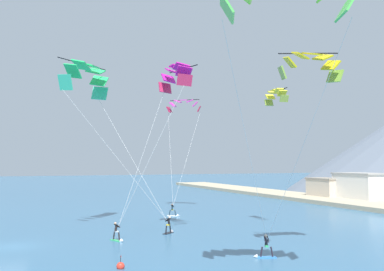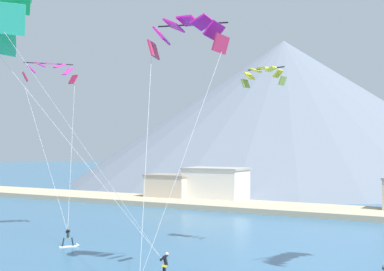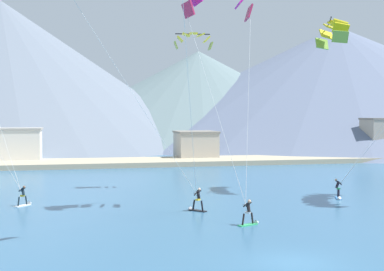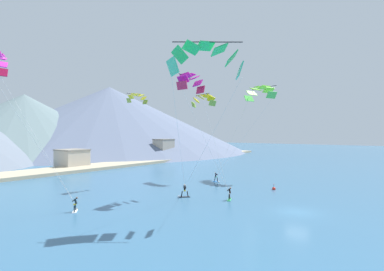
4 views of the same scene
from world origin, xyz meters
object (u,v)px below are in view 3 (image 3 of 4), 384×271
kitesurfer_near_lead (196,203)px  parafoil_kite_distant_low_drift (333,31)px  kitesurfer_far_left (250,217)px  kitesurfer_near_trail (25,199)px  parafoil_kite_far_left (218,0)px  parafoil_kite_distant_high_outer (193,39)px  kitesurfer_mid_center (338,192)px

kitesurfer_near_lead → parafoil_kite_distant_low_drift: bearing=24.4°
kitesurfer_far_left → kitesurfer_near_lead: bearing=111.8°
kitesurfer_near_trail → parafoil_kite_far_left: (14.65, -5.14, 15.48)m
kitesurfer_far_left → parafoil_kite_distant_low_drift: size_ratio=0.33×
kitesurfer_near_lead → parafoil_kite_far_left: parafoil_kite_far_left is taller
kitesurfer_near_trail → parafoil_kite_far_left: size_ratio=0.11×
kitesurfer_near_lead → parafoil_kite_distant_high_outer: size_ratio=0.48×
kitesurfer_mid_center → kitesurfer_far_left: same height
kitesurfer_near_lead → kitesurfer_mid_center: kitesurfer_near_lead is taller
parafoil_kite_distant_high_outer → kitesurfer_mid_center: bearing=-37.9°
parafoil_kite_far_left → parafoil_kite_distant_low_drift: parafoil_kite_far_left is taller
kitesurfer_near_trail → parafoil_kite_distant_low_drift: parafoil_kite_distant_low_drift is taller
kitesurfer_near_trail → parafoil_kite_distant_high_outer: parafoil_kite_distant_high_outer is taller
kitesurfer_near_lead → kitesurfer_far_left: bearing=-68.2°
kitesurfer_near_trail → parafoil_kite_distant_high_outer: size_ratio=0.45×
parafoil_kite_far_left → parafoil_kite_distant_high_outer: parafoil_kite_far_left is taller
kitesurfer_mid_center → parafoil_kite_distant_low_drift: size_ratio=0.33×
parafoil_kite_distant_high_outer → kitesurfer_near_trail: bearing=-157.4°
parafoil_kite_distant_low_drift → kitesurfer_mid_center: bearing=-108.8°
parafoil_kite_distant_low_drift → kitesurfer_far_left: bearing=-134.4°
kitesurfer_far_left → parafoil_kite_distant_low_drift: (12.24, 12.49, 14.51)m
parafoil_kite_distant_high_outer → parafoil_kite_distant_low_drift: (12.24, -4.90, 0.42)m
kitesurfer_near_trail → kitesurfer_mid_center: 26.36m
parafoil_kite_far_left → parafoil_kite_distant_high_outer: bearing=86.9°
kitesurfer_near_lead → kitesurfer_far_left: 6.32m
kitesurfer_far_left → parafoil_kite_far_left: size_ratio=0.11×
parafoil_kite_distant_high_outer → parafoil_kite_distant_low_drift: 13.19m
kitesurfer_mid_center → parafoil_kite_distant_high_outer: (-10.99, 8.57, 14.08)m
kitesurfer_near_lead → parafoil_kite_distant_high_outer: bearing=78.5°
parafoil_kite_far_left → parafoil_kite_distant_low_drift: (12.86, 6.59, -0.91)m
kitesurfer_far_left → parafoil_kite_distant_high_outer: 22.38m
parafoil_kite_distant_high_outer → parafoil_kite_distant_low_drift: parafoil_kite_distant_low_drift is taller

